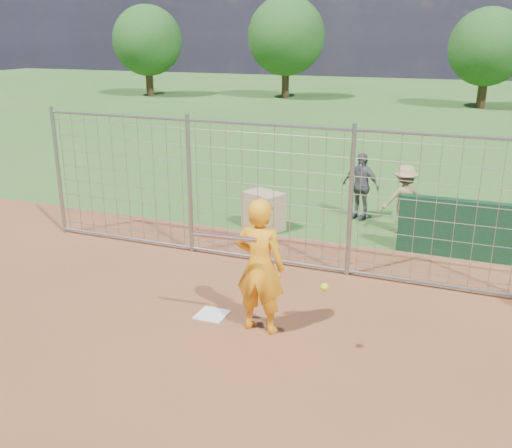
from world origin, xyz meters
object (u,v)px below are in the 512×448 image
at_px(bystander_c, 404,199).
at_px(equipment_bin, 264,211).
at_px(batter, 260,266).
at_px(bystander_b, 360,186).

height_order(bystander_c, equipment_bin, bystander_c).
height_order(batter, bystander_b, batter).
relative_size(batter, bystander_c, 1.34).
distance_m(bystander_c, equipment_bin, 2.91).
xyz_separation_m(bystander_c, equipment_bin, (-2.76, -0.86, -0.32)).
relative_size(bystander_b, bystander_c, 1.05).
distance_m(batter, equipment_bin, 4.42).
height_order(bystander_b, bystander_c, bystander_b).
xyz_separation_m(bystander_b, equipment_bin, (-1.72, -1.52, -0.35)).
bearing_deg(batter, equipment_bin, -68.53).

